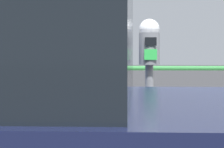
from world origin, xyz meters
TOP-DOWN VIEW (x-y plane):
  - parking_meter at (0.29, 0.55)m, footprint 0.18×0.19m
  - pedestrian_at_meter at (-0.20, 0.50)m, footprint 0.60×0.40m
  - background_railing at (-0.00, 2.64)m, footprint 24.06×0.06m

SIDE VIEW (x-z plane):
  - background_railing at x=0.00m, z-range 0.38..1.47m
  - pedestrian_at_meter at x=-0.20m, z-range 0.24..1.82m
  - parking_meter at x=0.29m, z-range 0.50..2.03m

